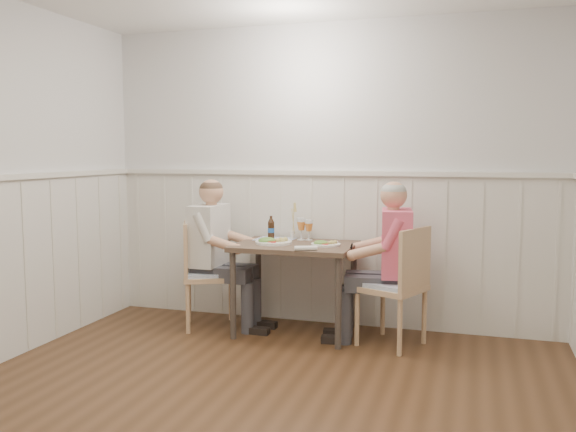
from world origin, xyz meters
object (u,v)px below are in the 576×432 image
object	(u,v)px
man_in_pink	(391,275)
diner_cream	(213,264)
beer_bottle	(271,229)
dining_table	(295,256)
grass_vase	(292,222)
chair_left	(203,270)
chair_right	(398,282)

from	to	relation	value
man_in_pink	diner_cream	bearing A→B (deg)	-179.77
diner_cream	beer_bottle	xyz separation A→B (m)	(0.45, 0.22, 0.30)
dining_table	grass_vase	xyz separation A→B (m)	(-0.10, 0.24, 0.25)
diner_cream	grass_vase	xyz separation A→B (m)	(0.63, 0.26, 0.36)
man_in_pink	grass_vase	size ratio (longest dim) A/B	3.86
man_in_pink	diner_cream	size ratio (longest dim) A/B	1.00
chair_left	diner_cream	bearing A→B (deg)	25.96
dining_table	chair_right	world-z (taller)	chair_right
man_in_pink	diner_cream	world-z (taller)	man_in_pink
diner_cream	beer_bottle	world-z (taller)	diner_cream
beer_bottle	grass_vase	size ratio (longest dim) A/B	0.60
chair_right	chair_left	xyz separation A→B (m)	(-1.66, 0.04, -0.01)
dining_table	chair_left	distance (m)	0.82
chair_right	grass_vase	bearing A→B (deg)	160.21
chair_right	dining_table	bearing A→B (deg)	173.33
dining_table	grass_vase	world-z (taller)	grass_vase
chair_left	diner_cream	xyz separation A→B (m)	(0.08, 0.04, 0.05)
chair_left	chair_right	bearing A→B (deg)	-1.40
diner_cream	beer_bottle	distance (m)	0.58
diner_cream	grass_vase	size ratio (longest dim) A/B	3.85
beer_bottle	man_in_pink	bearing A→B (deg)	-11.21
chair_left	man_in_pink	size ratio (longest dim) A/B	0.70
chair_right	diner_cream	world-z (taller)	diner_cream
dining_table	diner_cream	world-z (taller)	diner_cream
dining_table	beer_bottle	size ratio (longest dim) A/B	4.73
chair_right	beer_bottle	xyz separation A→B (m)	(-1.13, 0.30, 0.34)
grass_vase	man_in_pink	bearing A→B (deg)	-16.21
beer_bottle	grass_vase	xyz separation A→B (m)	(0.18, 0.05, 0.06)
chair_left	diner_cream	size ratio (longest dim) A/B	0.71
chair_left	man_in_pink	world-z (taller)	man_in_pink
dining_table	chair_right	bearing A→B (deg)	-6.67
beer_bottle	chair_left	bearing A→B (deg)	-154.23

